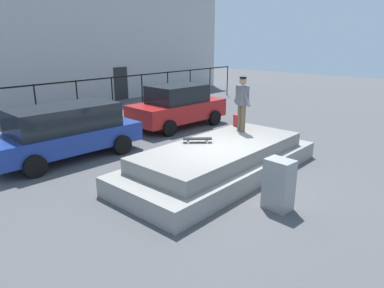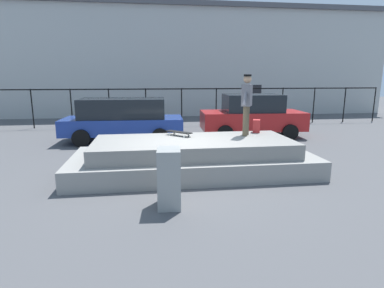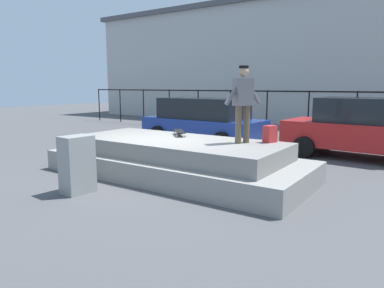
% 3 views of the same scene
% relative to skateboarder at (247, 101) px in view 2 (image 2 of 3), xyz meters
% --- Properties ---
extents(ground_plane, '(60.00, 60.00, 0.00)m').
position_rel_skateboarder_xyz_m(ground_plane, '(-1.87, -0.67, -1.85)').
color(ground_plane, '#4C4C4F').
extents(concrete_ledge, '(6.30, 2.65, 0.88)m').
position_rel_skateboarder_xyz_m(concrete_ledge, '(-1.55, -0.40, -1.45)').
color(concrete_ledge, gray).
rests_on(concrete_ledge, ground_plane).
extents(skateboarder, '(0.51, 0.89, 1.68)m').
position_rel_skateboarder_xyz_m(skateboarder, '(0.00, 0.00, 0.00)').
color(skateboarder, brown).
rests_on(skateboarder, concrete_ledge).
extents(skateboard, '(0.71, 0.72, 0.12)m').
position_rel_skateboarder_xyz_m(skateboard, '(-1.86, 0.18, -0.87)').
color(skateboard, black).
rests_on(skateboard, concrete_ledge).
extents(backpack, '(0.28, 0.33, 0.38)m').
position_rel_skateboarder_xyz_m(backpack, '(0.47, 0.44, -0.78)').
color(backpack, red).
rests_on(backpack, concrete_ledge).
extents(car_blue_hatchback_near, '(4.67, 2.23, 1.68)m').
position_rel_skateboarder_xyz_m(car_blue_hatchback_near, '(-3.67, 4.10, -0.95)').
color(car_blue_hatchback_near, navy).
rests_on(car_blue_hatchback_near, ground_plane).
extents(car_red_sedan_mid, '(4.36, 2.30, 1.79)m').
position_rel_skateboarder_xyz_m(car_red_sedan_mid, '(1.67, 4.41, -0.95)').
color(car_red_sedan_mid, '#B21E1E').
rests_on(car_red_sedan_mid, ground_plane).
extents(utility_box, '(0.48, 0.63, 1.16)m').
position_rel_skateboarder_xyz_m(utility_box, '(-2.34, -2.62, -1.27)').
color(utility_box, gray).
rests_on(utility_box, ground_plane).
extents(fence_row, '(24.06, 0.06, 1.94)m').
position_rel_skateboarder_xyz_m(fence_row, '(-1.87, 8.00, -0.54)').
color(fence_row, black).
rests_on(fence_row, ground_plane).
extents(warehouse_building, '(31.38, 8.61, 7.07)m').
position_rel_skateboarder_xyz_m(warehouse_building, '(-1.86, 15.95, 1.69)').
color(warehouse_building, '#B2B2AD').
rests_on(warehouse_building, ground_plane).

